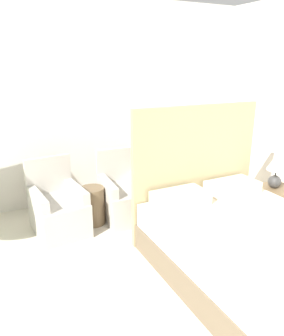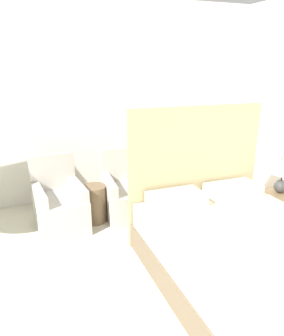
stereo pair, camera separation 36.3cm
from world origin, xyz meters
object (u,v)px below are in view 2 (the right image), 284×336
object	(u,v)px
nightstand	(280,210)
armchair_near_window_left	(60,208)
side_table	(94,204)
armchair_near_window_right	(127,198)
table_lamp	(283,171)
bed	(240,248)

from	to	relation	value
nightstand	armchair_near_window_left	bearing A→B (deg)	159.71
side_table	nightstand	bearing A→B (deg)	-24.42
armchair_near_window_left	armchair_near_window_right	size ratio (longest dim) A/B	1.00
armchair_near_window_right	nightstand	world-z (taller)	armchair_near_window_right
table_lamp	side_table	xyz separation A→B (m)	(-2.17, 0.96, -0.50)
side_table	armchair_near_window_right	bearing A→B (deg)	-2.36
bed	side_table	world-z (taller)	bed
armchair_near_window_left	armchair_near_window_right	bearing A→B (deg)	-5.61
armchair_near_window_right	table_lamp	world-z (taller)	table_lamp
bed	armchair_near_window_right	bearing A→B (deg)	110.16
nightstand	side_table	distance (m)	2.40
armchair_near_window_left	armchair_near_window_right	xyz separation A→B (m)	(0.89, 0.00, 0.00)
armchair_near_window_left	nightstand	distance (m)	2.80
table_lamp	side_table	distance (m)	2.42
bed	armchair_near_window_right	size ratio (longest dim) A/B	2.28
nightstand	table_lamp	distance (m)	0.52
bed	nightstand	size ratio (longest dim) A/B	4.02
nightstand	side_table	xyz separation A→B (m)	(-2.18, 0.99, 0.02)
nightstand	bed	bearing A→B (deg)	-148.66
table_lamp	side_table	bearing A→B (deg)	155.99
bed	nightstand	xyz separation A→B (m)	(1.13, 0.69, -0.09)
armchair_near_window_left	nightstand	world-z (taller)	armchair_near_window_left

